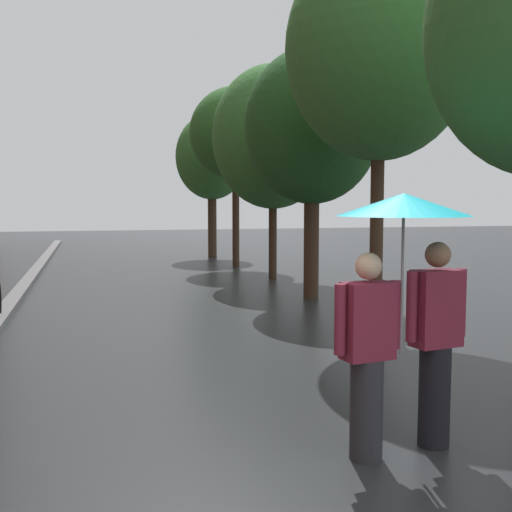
% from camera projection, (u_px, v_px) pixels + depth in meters
% --- Properties ---
extents(ground_plane, '(80.00, 80.00, 0.00)m').
position_uv_depth(ground_plane, '(360.00, 508.00, 4.19)').
color(ground_plane, '#26282B').
extents(kerb_strip, '(0.30, 36.00, 0.12)m').
position_uv_depth(kerb_strip, '(16.00, 296.00, 13.01)').
color(kerb_strip, slate).
rests_on(kerb_strip, ground).
extents(street_tree_1, '(2.90, 2.90, 6.07)m').
position_uv_depth(street_tree_1, '(380.00, 49.00, 9.66)').
color(street_tree_1, '#473323').
rests_on(street_tree_1, ground).
extents(street_tree_2, '(2.78, 2.78, 5.13)m').
position_uv_depth(street_tree_2, '(312.00, 127.00, 12.88)').
color(street_tree_2, '#473323').
rests_on(street_tree_2, ground).
extents(street_tree_3, '(3.11, 3.11, 5.47)m').
position_uv_depth(street_tree_3, '(273.00, 137.00, 16.09)').
color(street_tree_3, '#473323').
rests_on(street_tree_3, ground).
extents(street_tree_4, '(2.81, 2.81, 5.47)m').
position_uv_depth(street_tree_4, '(236.00, 134.00, 19.18)').
color(street_tree_4, '#473323').
rests_on(street_tree_4, ground).
extents(street_tree_5, '(2.57, 2.57, 5.11)m').
position_uv_depth(street_tree_5, '(212.00, 157.00, 22.46)').
color(street_tree_5, '#473323').
rests_on(street_tree_5, ground).
extents(couple_under_umbrella, '(1.24, 1.06, 2.09)m').
position_uv_depth(couple_under_umbrella, '(403.00, 285.00, 5.02)').
color(couple_under_umbrella, '#2D2D33').
rests_on(couple_under_umbrella, ground).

